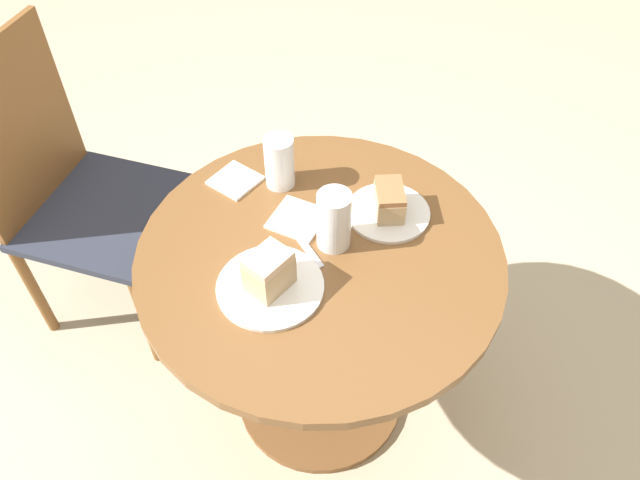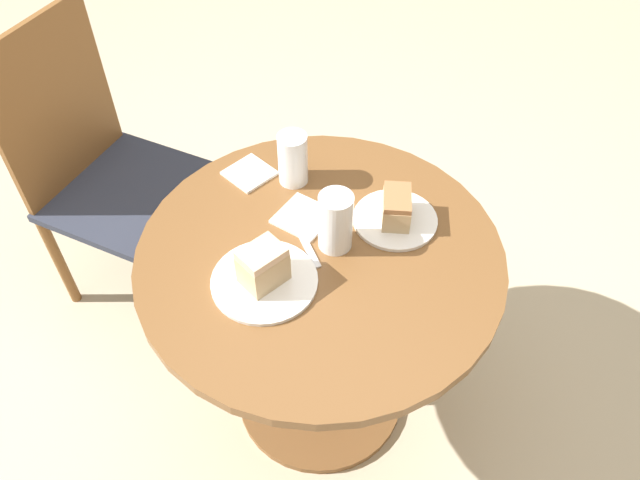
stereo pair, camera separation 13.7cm
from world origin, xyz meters
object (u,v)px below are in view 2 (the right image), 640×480
at_px(cake_slice_near, 263,266).
at_px(cake_slice_far, 397,207).
at_px(plate_near, 264,281).
at_px(glass_water, 293,162).
at_px(plate_far, 395,219).
at_px(chair, 106,169).
at_px(glass_lemonade, 335,224).

bearing_deg(cake_slice_near, cake_slice_far, -23.32).
distance_m(plate_near, glass_water, 0.36).
height_order(plate_near, plate_far, same).
relative_size(plate_near, cake_slice_far, 1.97).
height_order(chair, glass_lemonade, chair).
height_order(chair, plate_near, chair).
height_order(plate_far, cake_slice_far, cake_slice_far).
height_order(cake_slice_far, glass_lemonade, glass_lemonade).
distance_m(chair, cake_slice_near, 0.89).
xyz_separation_m(cake_slice_near, cake_slice_far, (0.35, -0.15, -0.01)).
bearing_deg(plate_far, cake_slice_near, 156.68).
height_order(cake_slice_near, cake_slice_far, cake_slice_near).
relative_size(cake_slice_far, glass_water, 0.86).
xyz_separation_m(plate_far, cake_slice_far, (0.00, 0.00, 0.04)).
distance_m(chair, cake_slice_far, 1.02).
relative_size(glass_lemonade, glass_water, 1.07).
relative_size(plate_far, glass_lemonade, 1.37).
height_order(plate_near, glass_lemonade, glass_lemonade).
distance_m(plate_near, plate_far, 0.38).
bearing_deg(plate_near, glass_water, 25.44).
bearing_deg(cake_slice_far, cake_slice_near, 156.68).
relative_size(plate_near, cake_slice_near, 2.16).
xyz_separation_m(plate_near, plate_far, (0.35, -0.15, 0.00)).
bearing_deg(glass_lemonade, cake_slice_near, 160.72).
bearing_deg(chair, glass_water, -89.02).
xyz_separation_m(chair, plate_near, (-0.20, -0.83, 0.21)).
relative_size(plate_far, glass_water, 1.46).
xyz_separation_m(cake_slice_far, glass_water, (-0.02, 0.30, 0.01)).
bearing_deg(plate_far, glass_lemonade, 151.87).
xyz_separation_m(chair, cake_slice_near, (-0.20, -0.83, 0.27)).
distance_m(plate_far, glass_lemonade, 0.18).
height_order(plate_far, glass_lemonade, glass_lemonade).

